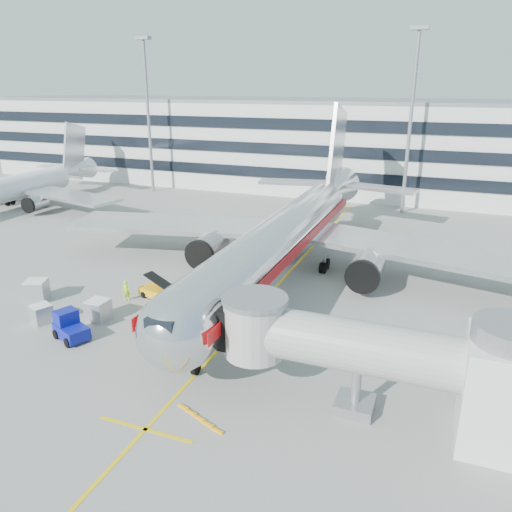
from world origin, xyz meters
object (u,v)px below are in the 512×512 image
(baggage_tug, at_px, (70,327))
(cargo_container_front, at_px, (42,314))
(belt_loader, at_px, (162,293))
(cargo_container_right, at_px, (37,290))
(main_jet, at_px, (289,234))
(ramp_worker, at_px, (126,291))
(cargo_container_left, at_px, (98,310))

(baggage_tug, relative_size, cargo_container_front, 1.78)
(belt_loader, height_order, baggage_tug, belt_loader)
(belt_loader, relative_size, cargo_container_right, 2.04)
(main_jet, height_order, ramp_worker, main_jet)
(main_jet, bearing_deg, cargo_container_front, -130.84)
(cargo_container_left, bearing_deg, ramp_worker, 91.55)
(cargo_container_front, distance_m, ramp_worker, 7.15)
(ramp_worker, bearing_deg, cargo_container_front, -162.62)
(cargo_container_right, bearing_deg, cargo_container_left, -9.01)
(main_jet, distance_m, cargo_container_left, 19.32)
(cargo_container_left, relative_size, cargo_container_right, 0.74)
(belt_loader, xyz_separation_m, baggage_tug, (-2.60, -8.76, 0.32))
(belt_loader, bearing_deg, cargo_container_right, -157.59)
(belt_loader, distance_m, cargo_container_right, 11.04)
(belt_loader, bearing_deg, cargo_container_left, -115.98)
(main_jet, distance_m, cargo_container_right, 23.73)
(main_jet, relative_size, belt_loader, 10.83)
(baggage_tug, relative_size, cargo_container_right, 1.43)
(belt_loader, height_order, cargo_container_left, belt_loader)
(main_jet, distance_m, cargo_container_front, 23.33)
(baggage_tug, height_order, ramp_worker, baggage_tug)
(ramp_worker, bearing_deg, baggage_tug, -129.14)
(belt_loader, height_order, cargo_container_front, belt_loader)
(cargo_container_left, relative_size, cargo_container_front, 0.92)
(belt_loader, distance_m, baggage_tug, 9.14)
(cargo_container_left, height_order, cargo_container_right, cargo_container_right)
(main_jet, bearing_deg, belt_loader, -130.40)
(main_jet, bearing_deg, cargo_container_right, -142.79)
(cargo_container_left, height_order, cargo_container_front, cargo_container_left)
(cargo_container_right, distance_m, cargo_container_front, 4.87)
(belt_loader, relative_size, ramp_worker, 2.52)
(baggage_tug, bearing_deg, main_jet, 59.36)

